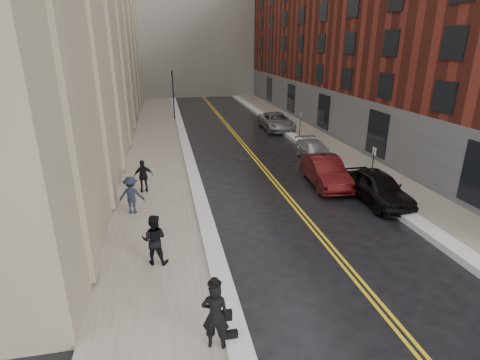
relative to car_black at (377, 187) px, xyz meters
name	(u,v)px	position (x,y,z in m)	size (l,w,h in m)	color
ground	(284,278)	(-6.80, -5.54, -0.82)	(160.00, 160.00, 0.00)	black
sidewalk_left	(156,157)	(-11.30, 10.46, -0.74)	(4.00, 64.00, 0.15)	gray
sidewalk_right	(330,147)	(2.20, 10.46, -0.74)	(3.00, 64.00, 0.15)	gray
lane_stripe_a	(249,153)	(-4.42, 10.46, -0.81)	(0.12, 64.00, 0.01)	gold
lane_stripe_b	(252,152)	(-4.18, 10.46, -0.81)	(0.12, 64.00, 0.01)	gold
snow_ridge_left	(188,154)	(-9.00, 10.46, -0.69)	(0.70, 60.80, 0.26)	white
snow_ridge_right	(308,147)	(0.35, 10.46, -0.67)	(0.85, 60.80, 0.30)	white
building_right	(392,29)	(10.70, 17.46, 8.18)	(14.00, 50.00, 18.00)	maroon
traffic_signal	(173,91)	(-9.40, 24.46, 2.27)	(0.18, 0.15, 5.20)	black
parking_sign_near	(373,162)	(1.10, 2.46, 0.54)	(0.06, 0.35, 2.23)	black
parking_sign_far	(300,122)	(1.10, 14.46, 0.54)	(0.06, 0.35, 2.23)	black
car_black	(377,187)	(0.00, 0.00, 0.00)	(1.93, 4.80, 1.63)	black
car_maroon	(325,171)	(-1.60, 2.93, 0.00)	(1.72, 4.94, 1.63)	#470C0D
car_silver_near	(315,151)	(-0.26, 7.73, -0.17)	(1.82, 4.48, 1.30)	#ACAFB4
car_silver_far	(277,121)	(0.00, 17.86, -0.03)	(2.60, 5.63, 1.57)	#999BA1
pedestrian_main	(215,316)	(-9.60, -8.31, 0.32)	(0.72, 0.47, 1.97)	black
pedestrian_a	(154,240)	(-11.20, -3.83, 0.29)	(0.93, 0.72, 1.91)	black
pedestrian_b	(131,195)	(-12.30, 0.83, 0.24)	(1.18, 0.68, 1.82)	black
pedestrian_c	(143,176)	(-11.85, 3.51, 0.23)	(1.05, 0.44, 1.79)	black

